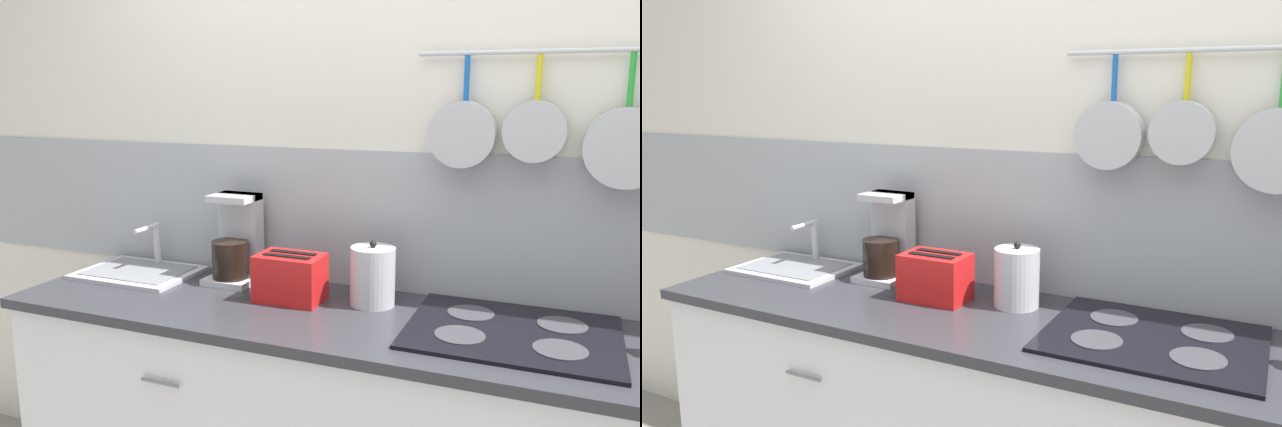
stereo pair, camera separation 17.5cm
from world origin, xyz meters
TOP-DOWN VIEW (x-y plane):
  - wall_back at (0.00, 0.34)m, footprint 7.20×0.16m
  - countertop at (0.00, 0.00)m, footprint 2.59×0.61m
  - sink_basin at (-1.04, 0.13)m, footprint 0.44×0.33m
  - coffee_maker at (-0.64, 0.20)m, footprint 0.18×0.19m
  - toaster at (-0.35, 0.07)m, footprint 0.24×0.15m
  - kettle at (-0.08, 0.13)m, footprint 0.15×0.15m
  - cooktop at (0.39, 0.04)m, footprint 0.61×0.50m

SIDE VIEW (x-z plane):
  - countertop at x=0.00m, z-range 0.90..0.93m
  - cooktop at x=0.39m, z-range 0.93..0.95m
  - sink_basin at x=-1.04m, z-range 0.86..1.04m
  - toaster at x=-0.35m, z-range 0.93..1.10m
  - kettle at x=-0.08m, z-range 0.92..1.14m
  - coffee_maker at x=-0.64m, z-range 0.90..1.24m
  - wall_back at x=0.00m, z-range -0.02..2.58m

